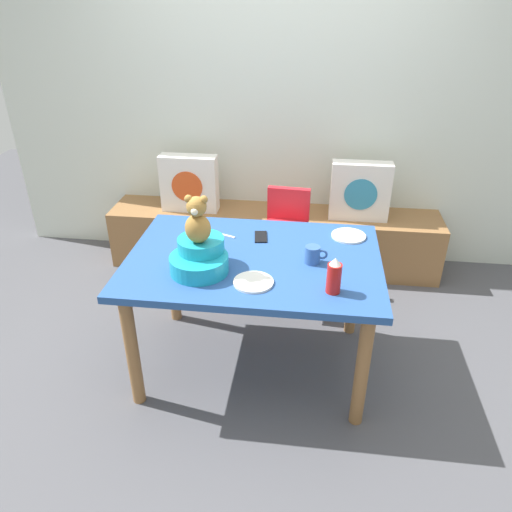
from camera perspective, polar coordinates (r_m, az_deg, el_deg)
The scene contains 15 objects.
ground_plane at distance 3.05m, azimuth -0.24°, elevation -12.32°, with size 8.00×8.00×0.00m, color #4C4C51.
back_wall at distance 3.85m, azimuth 2.74°, elevation 18.29°, with size 4.40×0.10×2.60m, color silver.
window_bench at distance 3.94m, azimuth 2.05°, elevation 2.07°, with size 2.60×0.44×0.46m, color olive.
pillow_floral_left at distance 3.85m, azimuth -7.84°, elevation 8.45°, with size 0.44×0.15×0.44m.
pillow_floral_right at distance 3.74m, azimuth 12.12°, elevation 7.46°, with size 0.44×0.15×0.44m.
dining_table at distance 2.67m, azimuth -0.27°, elevation -1.92°, with size 1.37×0.96×0.74m.
highchair at distance 3.41m, azimuth 3.47°, elevation 3.00°, with size 0.34×0.47×0.79m.
infant_seat_teal at distance 2.49m, azimuth -6.62°, elevation -0.16°, with size 0.30×0.33×0.16m.
teddy_bear at distance 2.39m, azimuth -6.90°, elevation 4.15°, with size 0.13×0.12×0.25m.
ketchup_bottle at distance 2.31m, azimuth 9.15°, elevation -2.36°, with size 0.07×0.07×0.18m.
coffee_mug at distance 2.56m, azimuth 6.71°, elevation 0.16°, with size 0.12×0.08×0.09m.
dinner_plate_near at distance 2.39m, azimuth -0.31°, elevation -3.08°, with size 0.20×0.20×0.01m, color white.
dinner_plate_far at distance 2.88m, azimuth 10.82°, elevation 2.35°, with size 0.20×0.20×0.01m, color white.
cell_phone at distance 2.83m, azimuth 0.57°, elevation 2.27°, with size 0.07×0.14×0.01m, color black.
table_fork at distance 2.86m, azimuth -3.99°, elevation 2.53°, with size 0.02×0.17×0.01m, color silver.
Camera 1 is at (0.30, -2.27, 2.02)m, focal length 34.06 mm.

